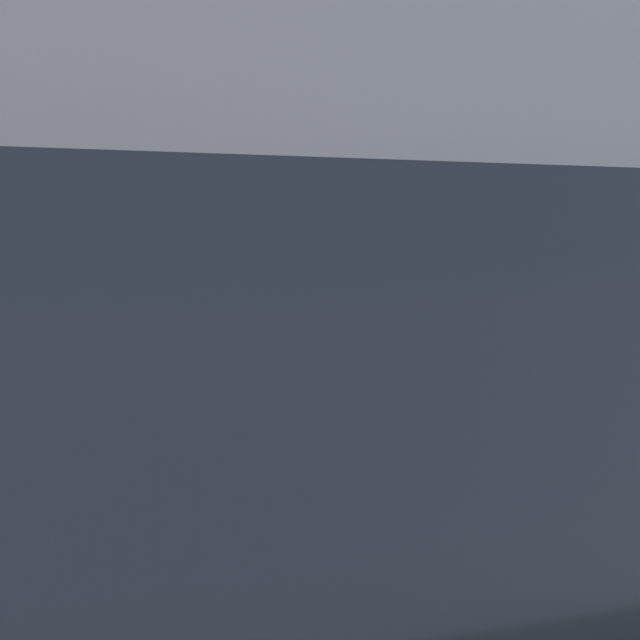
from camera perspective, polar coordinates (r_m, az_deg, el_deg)
name	(u,v)px	position (r m, az deg, el deg)	size (l,w,h in m)	color
sidewalk	(221,466)	(4.66, -9.01, -13.01)	(24.00, 2.80, 0.12)	#BCB7AD
building_facade	(186,85)	(7.09, -12.15, 20.30)	(24.00, 0.30, 6.59)	gray
parking_meter	(320,315)	(3.26, 0.00, 0.49)	(0.23, 0.14, 1.60)	#2D2D30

